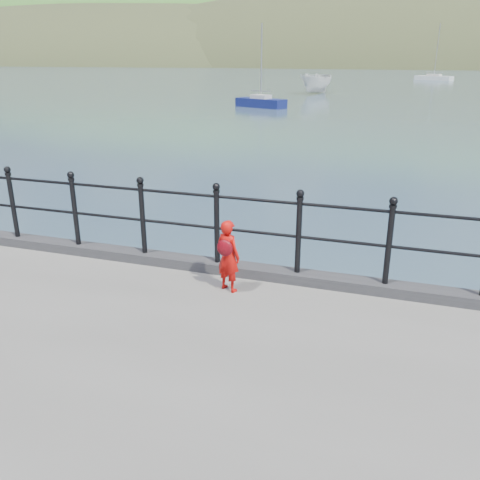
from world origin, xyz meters
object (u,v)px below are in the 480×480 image
(child, at_px, (228,255))
(launch_white, at_px, (316,83))
(sailboat_port, at_px, (261,103))
(sailboat_deep, at_px, (434,78))
(railing, at_px, (257,222))

(child, relative_size, launch_white, 0.18)
(sailboat_port, xyz_separation_m, sailboat_deep, (14.68, 53.62, 0.00))
(railing, distance_m, sailboat_port, 35.67)
(sailboat_port, bearing_deg, launch_white, 107.39)
(child, relative_size, sailboat_deep, 0.11)
(railing, relative_size, launch_white, 3.22)
(railing, bearing_deg, sailboat_deep, 86.77)
(child, xyz_separation_m, sailboat_port, (-9.48, 34.85, -1.17))
(child, distance_m, sailboat_deep, 88.64)
(launch_white, bearing_deg, sailboat_deep, 87.46)
(sailboat_deep, bearing_deg, launch_white, -83.43)
(child, xyz_separation_m, sailboat_deep, (5.20, 88.48, -1.17))
(launch_white, xyz_separation_m, sailboat_deep, (13.14, 37.04, -0.74))
(railing, xyz_separation_m, child, (-0.23, -0.56, -0.31))
(launch_white, distance_m, sailboat_port, 16.67)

